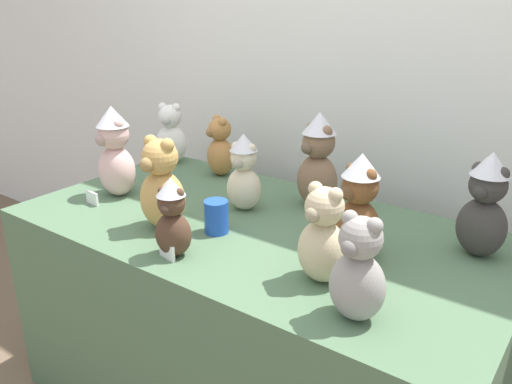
% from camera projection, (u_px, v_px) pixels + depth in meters
% --- Properties ---
extents(wall_back, '(7.00, 0.08, 2.60)m').
position_uv_depth(wall_back, '(356.00, 50.00, 2.11)').
color(wall_back, white).
rests_on(wall_back, ground_plane).
extents(display_table, '(1.68, 0.88, 0.78)m').
position_uv_depth(display_table, '(256.00, 321.00, 1.91)').
color(display_table, '#4C6B4C').
rests_on(display_table, ground_plane).
extents(teddy_bear_blush, '(0.17, 0.15, 0.35)m').
position_uv_depth(teddy_bear_blush, '(115.00, 153.00, 1.98)').
color(teddy_bear_blush, beige).
rests_on(teddy_bear_blush, display_table).
extents(teddy_bear_sand, '(0.16, 0.14, 0.28)m').
position_uv_depth(teddy_bear_sand, '(323.00, 237.00, 1.38)').
color(teddy_bear_sand, '#CCB78E').
rests_on(teddy_bear_sand, display_table).
extents(teddy_bear_cream, '(0.15, 0.13, 0.28)m').
position_uv_depth(teddy_bear_cream, '(244.00, 173.00, 1.85)').
color(teddy_bear_cream, beige).
rests_on(teddy_bear_cream, display_table).
extents(teddy_bear_ash, '(0.15, 0.13, 0.27)m').
position_uv_depth(teddy_bear_ash, '(358.00, 271.00, 1.22)').
color(teddy_bear_ash, gray).
rests_on(teddy_bear_ash, display_table).
extents(teddy_bear_charcoal, '(0.17, 0.15, 0.32)m').
position_uv_depth(teddy_bear_charcoal, '(485.00, 206.00, 1.51)').
color(teddy_bear_charcoal, '#383533').
rests_on(teddy_bear_charcoal, display_table).
extents(teddy_bear_honey, '(0.16, 0.14, 0.31)m').
position_uv_depth(teddy_bear_honey, '(162.00, 186.00, 1.70)').
color(teddy_bear_honey, tan).
rests_on(teddy_bear_honey, display_table).
extents(teddy_bear_mocha, '(0.19, 0.18, 0.35)m').
position_uv_depth(teddy_bear_mocha, '(318.00, 162.00, 1.87)').
color(teddy_bear_mocha, '#7F6047').
rests_on(teddy_bear_mocha, display_table).
extents(teddy_bear_chestnut, '(0.18, 0.16, 0.32)m').
position_uv_depth(teddy_bear_chestnut, '(358.00, 207.00, 1.51)').
color(teddy_bear_chestnut, brown).
rests_on(teddy_bear_chestnut, display_table).
extents(teddy_bear_cocoa, '(0.13, 0.12, 0.25)m').
position_uv_depth(teddy_bear_cocoa, '(172.00, 218.00, 1.52)').
color(teddy_bear_cocoa, '#4C3323').
rests_on(teddy_bear_cocoa, display_table).
extents(teddy_bear_snow, '(0.18, 0.17, 0.28)m').
position_uv_depth(teddy_bear_snow, '(171.00, 135.00, 2.39)').
color(teddy_bear_snow, white).
rests_on(teddy_bear_snow, display_table).
extents(teddy_bear_caramel, '(0.17, 0.16, 0.26)m').
position_uv_depth(teddy_bear_caramel, '(220.00, 148.00, 2.22)').
color(teddy_bear_caramel, '#B27A42').
rests_on(teddy_bear_caramel, display_table).
extents(party_cup_blue, '(0.08, 0.08, 0.11)m').
position_uv_depth(party_cup_blue, '(216.00, 217.00, 1.70)').
color(party_cup_blue, blue).
rests_on(party_cup_blue, display_table).
extents(name_card_front_left, '(0.07, 0.02, 0.05)m').
position_uv_depth(name_card_front_left, '(167.00, 251.00, 1.54)').
color(name_card_front_left, white).
rests_on(name_card_front_left, display_table).
extents(name_card_front_middle, '(0.07, 0.01, 0.05)m').
position_uv_depth(name_card_front_middle, '(92.00, 198.00, 1.93)').
color(name_card_front_middle, white).
rests_on(name_card_front_middle, display_table).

